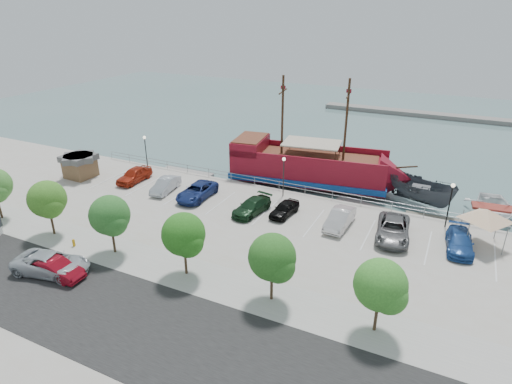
% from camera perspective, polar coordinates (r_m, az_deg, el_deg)
% --- Properties ---
extents(ground, '(160.00, 160.00, 0.00)m').
position_cam_1_polar(ground, '(40.60, 0.04, -5.15)').
color(ground, slate).
extents(street, '(100.00, 8.00, 0.04)m').
position_cam_1_polar(street, '(29.00, -14.54, -17.00)').
color(street, black).
rests_on(street, land_slab).
extents(sidewalk, '(100.00, 4.00, 0.05)m').
position_cam_1_polar(sidewalk, '(32.70, -7.78, -11.14)').
color(sidewalk, '#9C9B97').
rests_on(sidewalk, land_slab).
extents(seawall_railing, '(50.00, 0.06, 1.00)m').
position_cam_1_polar(seawall_railing, '(46.39, 4.24, 0.70)').
color(seawall_railing, gray).
rests_on(seawall_railing, land_slab).
extents(far_shore, '(40.00, 3.00, 0.80)m').
position_cam_1_polar(far_shore, '(89.28, 22.04, 9.53)').
color(far_shore, gray).
rests_on(far_shore, ground).
extents(pirate_ship, '(21.07, 8.38, 13.13)m').
position_cam_1_polar(pirate_ship, '(50.08, 8.72, 3.07)').
color(pirate_ship, maroon).
rests_on(pirate_ship, ground).
extents(patrol_boat, '(8.34, 6.09, 3.03)m').
position_cam_1_polar(patrol_boat, '(47.93, 21.04, -0.13)').
color(patrol_boat, '#3F444C').
rests_on(patrol_boat, ground).
extents(speedboat, '(5.74, 7.57, 1.47)m').
position_cam_1_polar(speedboat, '(48.76, 29.06, -2.23)').
color(speedboat, white).
rests_on(speedboat, ground).
extents(dock_west, '(6.96, 2.11, 0.40)m').
position_cam_1_polar(dock_west, '(54.41, -9.29, 2.46)').
color(dock_west, gray).
rests_on(dock_west, ground).
extents(dock_mid, '(6.61, 3.21, 0.36)m').
position_cam_1_polar(dock_mid, '(46.14, 14.28, -1.97)').
color(dock_mid, slate).
rests_on(dock_mid, ground).
extents(dock_east, '(6.54, 2.26, 0.37)m').
position_cam_1_polar(dock_east, '(45.55, 23.29, -3.61)').
color(dock_east, '#6C6859').
rests_on(dock_east, ground).
extents(shed, '(3.38, 3.38, 2.68)m').
position_cam_1_polar(shed, '(54.03, -22.44, 3.31)').
color(shed, brown).
rests_on(shed, land_slab).
extents(canopy_tent, '(5.24, 5.24, 3.76)m').
position_cam_1_polar(canopy_tent, '(39.69, 28.49, -2.04)').
color(canopy_tent, slate).
rests_on(canopy_tent, land_slab).
extents(street_van, '(6.18, 3.79, 1.60)m').
position_cam_1_polar(street_van, '(35.89, -25.65, -8.60)').
color(street_van, '#B1B9C0').
rests_on(street_van, street).
extents(street_sedan, '(4.39, 1.67, 1.43)m').
position_cam_1_polar(street_sedan, '(35.24, -25.05, -9.26)').
color(street_sedan, maroon).
rests_on(street_sedan, street).
extents(fire_hydrant, '(0.24, 0.24, 0.69)m').
position_cam_1_polar(fire_hydrant, '(39.02, -23.14, -6.21)').
color(fire_hydrant, orange).
rests_on(fire_hydrant, sidewalk).
extents(lamp_post_left, '(0.36, 0.36, 4.28)m').
position_cam_1_polar(lamp_post_left, '(53.40, -14.53, 5.86)').
color(lamp_post_left, black).
rests_on(lamp_post_left, land_slab).
extents(lamp_post_mid, '(0.36, 0.36, 4.28)m').
position_cam_1_polar(lamp_post_mid, '(44.37, 3.71, 2.98)').
color(lamp_post_mid, black).
rests_on(lamp_post_mid, land_slab).
extents(lamp_post_right, '(0.36, 0.36, 4.28)m').
position_cam_1_polar(lamp_post_right, '(41.57, 24.53, -0.67)').
color(lamp_post_right, black).
rests_on(lamp_post_right, land_slab).
extents(tree_b, '(3.30, 3.20, 5.00)m').
position_cam_1_polar(tree_b, '(40.46, -26.00, -1.04)').
color(tree_b, '#473321').
rests_on(tree_b, sidewalk).
extents(tree_c, '(3.30, 3.20, 5.00)m').
position_cam_1_polar(tree_c, '(35.50, -18.82, -3.17)').
color(tree_c, '#473321').
rests_on(tree_c, sidewalk).
extents(tree_d, '(3.30, 3.20, 5.00)m').
position_cam_1_polar(tree_d, '(31.34, -9.49, -5.83)').
color(tree_d, '#473321').
rests_on(tree_d, sidewalk).
extents(tree_e, '(3.30, 3.20, 5.00)m').
position_cam_1_polar(tree_e, '(28.32, 2.37, -8.95)').
color(tree_e, '#473321').
rests_on(tree_e, sidewalk).
extents(tree_f, '(3.30, 3.20, 5.00)m').
position_cam_1_polar(tree_f, '(26.83, 16.51, -12.11)').
color(tree_f, '#473321').
rests_on(tree_f, sidewalk).
extents(parked_car_a, '(2.01, 4.81, 1.63)m').
position_cam_1_polar(parked_car_a, '(50.72, -15.93, 2.21)').
color(parked_car_a, '#A32611').
rests_on(parked_car_a, land_slab).
extents(parked_car_b, '(2.10, 4.61, 1.47)m').
position_cam_1_polar(parked_car_b, '(47.21, -11.98, 0.91)').
color(parked_car_b, '#A9AFB8').
rests_on(parked_car_b, land_slab).
extents(parked_car_c, '(2.63, 5.51, 1.52)m').
position_cam_1_polar(parked_car_c, '(44.96, -7.87, 0.08)').
color(parked_car_c, navy).
rests_on(parked_car_c, land_slab).
extents(parked_car_d, '(2.73, 5.10, 1.40)m').
position_cam_1_polar(parked_car_d, '(41.32, -0.58, -1.96)').
color(parked_car_d, black).
rests_on(parked_car_d, land_slab).
extents(parked_car_e, '(2.04, 4.13, 1.35)m').
position_cam_1_polar(parked_car_e, '(41.05, 3.81, -2.23)').
color(parked_car_e, black).
rests_on(parked_car_e, land_slab).
extents(parked_car_f, '(1.92, 4.92, 1.60)m').
position_cam_1_polar(parked_car_f, '(39.55, 11.11, -3.52)').
color(parked_car_f, silver).
rests_on(parked_car_f, land_slab).
extents(parked_car_g, '(3.42, 6.20, 1.64)m').
position_cam_1_polar(parked_car_g, '(38.83, 17.80, -4.76)').
color(parked_car_g, slate).
rests_on(parked_car_g, land_slab).
extents(parked_car_h, '(2.48, 5.12, 1.44)m').
position_cam_1_polar(parked_car_h, '(39.13, 25.52, -6.00)').
color(parked_car_h, '#214990').
rests_on(parked_car_h, land_slab).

